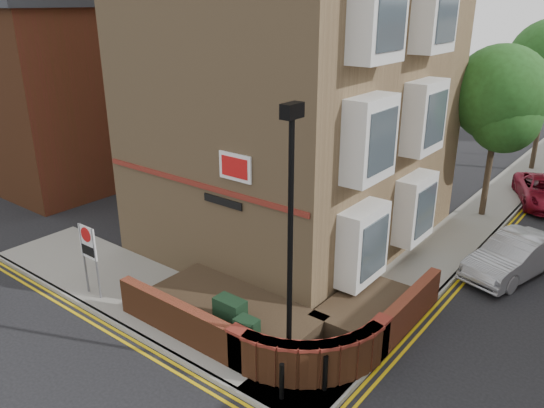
{
  "coord_description": "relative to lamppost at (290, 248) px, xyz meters",
  "views": [
    {
      "loc": [
        7.54,
        -7.06,
        8.26
      ],
      "look_at": [
        -1.07,
        4.0,
        2.86
      ],
      "focal_mm": 35.0,
      "sensor_mm": 36.0,
      "label": 1
    }
  ],
  "objects": [
    {
      "name": "kerb_main_near",
      "position": [
        1.4,
        14.8,
        -3.28
      ],
      "size": [
        0.15,
        32.0,
        0.12
      ],
      "primitive_type": "cube",
      "color": "gray",
      "rests_on": "ground"
    },
    {
      "name": "red_car_main",
      "position": [
        2.03,
        15.82,
        -2.75
      ],
      "size": [
        3.54,
        4.71,
        1.19
      ],
      "primitive_type": "imported",
      "rotation": [
        0.0,
        0.0,
        0.42
      ],
      "color": "maroon",
      "rests_on": "ground"
    },
    {
      "name": "utility_cabinet_small",
      "position": [
        -1.1,
        -0.2,
        -2.67
      ],
      "size": [
        0.55,
        0.4,
        1.1
      ],
      "primitive_type": "cube",
      "color": "black",
      "rests_on": "pavement_corner"
    },
    {
      "name": "silver_car_near",
      "position": [
        2.75,
        8.4,
        -2.68
      ],
      "size": [
        2.42,
        4.26,
        1.33
      ],
      "primitive_type": "imported",
      "rotation": [
        0.0,
        0.0,
        -0.27
      ],
      "color": "#93949A",
      "rests_on": "ground"
    },
    {
      "name": "bollard_near",
      "position": [
        0.4,
        -0.8,
        -2.77
      ],
      "size": [
        0.11,
        0.11,
        0.9
      ],
      "primitive_type": "cylinder",
      "color": "black",
      "rests_on": "pavement_corner"
    },
    {
      "name": "pavement_main",
      "position": [
        0.4,
        14.8,
        -3.28
      ],
      "size": [
        2.0,
        32.0,
        0.12
      ],
      "primitive_type": "cube",
      "color": "gray",
      "rests_on": "ground"
    },
    {
      "name": "zone_sign",
      "position": [
        -6.6,
        -0.7,
        -1.7
      ],
      "size": [
        0.72,
        0.07,
        2.2
      ],
      "color": "slate",
      "rests_on": "pavement_corner"
    },
    {
      "name": "kerb_side",
      "position": [
        -5.1,
        -1.2,
        -3.28
      ],
      "size": [
        13.0,
        0.15,
        0.12
      ],
      "primitive_type": "cube",
      "color": "gray",
      "rests_on": "ground"
    },
    {
      "name": "ground",
      "position": [
        -1.6,
        -1.2,
        -3.34
      ],
      "size": [
        120.0,
        120.0,
        0.0
      ],
      "primitive_type": "plane",
      "color": "black",
      "rests_on": "ground"
    },
    {
      "name": "corner_building",
      "position": [
        -4.44,
        6.8,
        2.88
      ],
      "size": [
        8.95,
        10.4,
        13.6
      ],
      "color": "#997951",
      "rests_on": "ground"
    },
    {
      "name": "tree_near",
      "position": [
        0.4,
        12.85,
        1.36
      ],
      "size": [
        3.64,
        3.65,
        6.7
      ],
      "color": "#382B1E",
      "rests_on": "pavement_main"
    },
    {
      "name": "bollard_far",
      "position": [
        1.0,
        -0.0,
        -2.77
      ],
      "size": [
        0.11,
        0.11,
        0.9
      ],
      "primitive_type": "cylinder",
      "color": "black",
      "rests_on": "pavement_corner"
    },
    {
      "name": "side_building",
      "position": [
        -16.6,
        6.8,
        1.2
      ],
      "size": [
        6.4,
        10.4,
        9.0
      ],
      "color": "brown",
      "rests_on": "ground"
    },
    {
      "name": "yellow_lines_side",
      "position": [
        -5.1,
        -1.45,
        -3.34
      ],
      "size": [
        13.0,
        0.28,
        0.01
      ],
      "primitive_type": "cube",
      "color": "gold",
      "rests_on": "ground"
    },
    {
      "name": "lamppost",
      "position": [
        0.0,
        0.0,
        0.0
      ],
      "size": [
        0.25,
        0.5,
        6.3
      ],
      "color": "black",
      "rests_on": "pavement_corner"
    },
    {
      "name": "garden_wall",
      "position": [
        -1.6,
        1.3,
        -3.34
      ],
      "size": [
        6.8,
        6.0,
        1.2
      ],
      "primitive_type": null,
      "color": "brown",
      "rests_on": "ground"
    },
    {
      "name": "yellow_lines_main",
      "position": [
        1.65,
        14.8,
        -3.34
      ],
      "size": [
        0.28,
        32.0,
        0.01
      ],
      "primitive_type": "cube",
      "color": "gold",
      "rests_on": "ground"
    },
    {
      "name": "pavement_corner",
      "position": [
        -5.1,
        0.3,
        -3.28
      ],
      "size": [
        13.0,
        3.0,
        0.12
      ],
      "primitive_type": "cube",
      "color": "gray",
      "rests_on": "ground"
    },
    {
      "name": "utility_cabinet_large",
      "position": [
        -1.9,
        0.1,
        -2.62
      ],
      "size": [
        0.8,
        0.45,
        1.2
      ],
      "primitive_type": "cube",
      "color": "black",
      "rests_on": "pavement_corner"
    }
  ]
}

